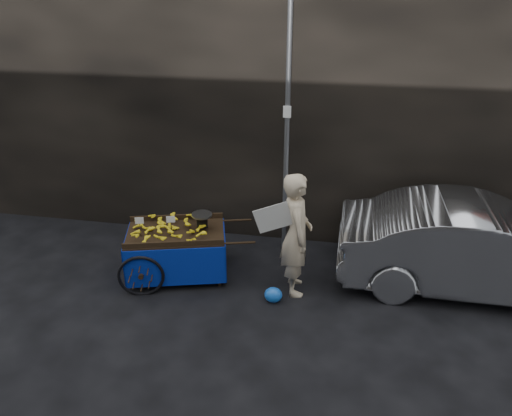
% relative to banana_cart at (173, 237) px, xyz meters
% --- Properties ---
extents(ground, '(80.00, 80.00, 0.00)m').
position_rel_banana_cart_xyz_m(ground, '(1.27, -0.13, -0.68)').
color(ground, black).
rests_on(ground, ground).
extents(building_wall, '(13.50, 2.00, 5.00)m').
position_rel_banana_cart_xyz_m(building_wall, '(1.66, 2.47, 1.82)').
color(building_wall, black).
rests_on(building_wall, ground).
extents(street_pole, '(0.12, 0.10, 4.00)m').
position_rel_banana_cart_xyz_m(street_pole, '(1.57, 1.17, 1.33)').
color(street_pole, slate).
rests_on(street_pole, ground).
extents(banana_cart, '(2.20, 1.41, 1.10)m').
position_rel_banana_cart_xyz_m(banana_cart, '(0.00, 0.00, 0.00)').
color(banana_cart, black).
rests_on(banana_cart, ground).
extents(vendor, '(0.90, 0.77, 1.87)m').
position_rel_banana_cart_xyz_m(vendor, '(1.89, -0.05, 0.26)').
color(vendor, beige).
rests_on(vendor, ground).
extents(plastic_bag, '(0.26, 0.21, 0.23)m').
position_rel_banana_cart_xyz_m(plastic_bag, '(1.62, -0.43, -0.56)').
color(plastic_bag, blue).
rests_on(plastic_bag, ground).
extents(parked_car, '(4.13, 1.45, 1.36)m').
position_rel_banana_cart_xyz_m(parked_car, '(4.55, 0.50, -0.00)').
color(parked_car, silver).
rests_on(parked_car, ground).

